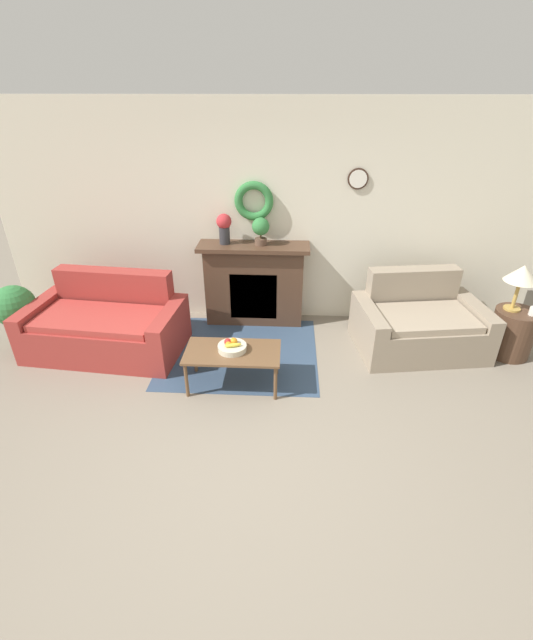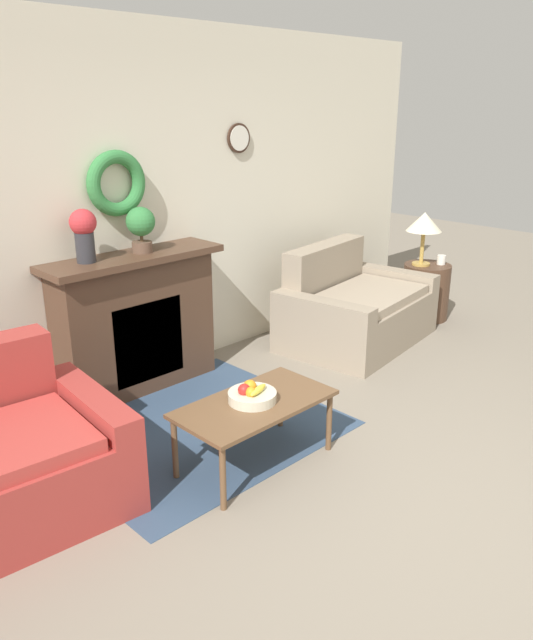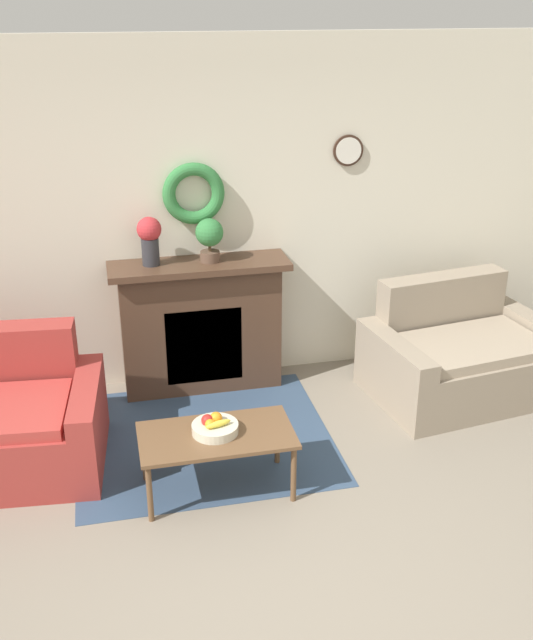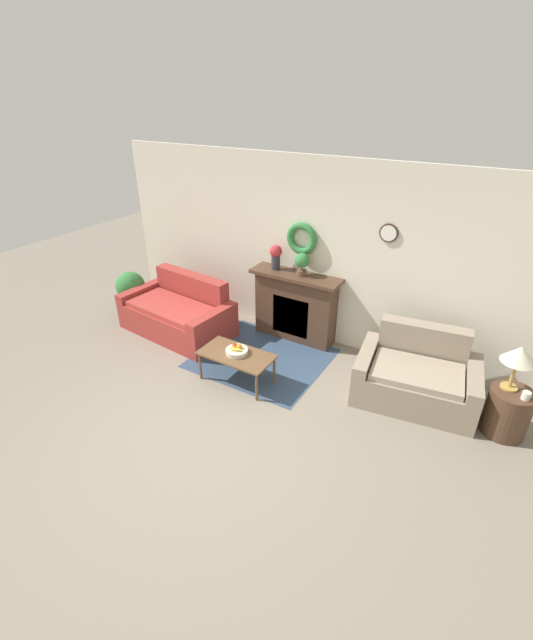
{
  "view_description": "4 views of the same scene",
  "coord_description": "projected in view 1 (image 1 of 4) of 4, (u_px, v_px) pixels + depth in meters",
  "views": [
    {
      "loc": [
        0.28,
        -2.51,
        2.79
      ],
      "look_at": [
        0.08,
        1.33,
        0.67
      ],
      "focal_mm": 24.0,
      "sensor_mm": 36.0,
      "label": 1
    },
    {
      "loc": [
        -2.57,
        -1.33,
        2.13
      ],
      "look_at": [
        0.12,
        1.39,
        0.77
      ],
      "focal_mm": 35.0,
      "sensor_mm": 36.0,
      "label": 2
    },
    {
      "loc": [
        -0.84,
        -2.86,
        2.94
      ],
      "look_at": [
        0.19,
        1.67,
        0.92
      ],
      "focal_mm": 42.0,
      "sensor_mm": 36.0,
      "label": 3
    },
    {
      "loc": [
        2.5,
        -2.68,
        3.45
      ],
      "look_at": [
        -0.13,
        1.66,
        0.7
      ],
      "focal_mm": 24.0,
      "sensor_mm": 36.0,
      "label": 4
    }
  ],
  "objects": [
    {
      "name": "fireplace",
      "position": [
        254.0,
        284.0,
        5.51
      ],
      "size": [
        1.38,
        0.41,
        1.07
      ],
      "color": "#4C3323",
      "rests_on": "ground_plane"
    },
    {
      "name": "fruit_bowl",
      "position": [
        232.0,
        346.0,
        4.33
      ],
      "size": [
        0.29,
        0.29,
        0.12
      ],
      "color": "beige",
      "rests_on": "coffee_table"
    },
    {
      "name": "couch_left",
      "position": [
        107.0,
        325.0,
        5.02
      ],
      "size": [
        1.83,
        1.11,
        0.87
      ],
      "rotation": [
        0.0,
        0.0,
        -0.09
      ],
      "color": "#9E332D",
      "rests_on": "ground_plane"
    },
    {
      "name": "vase_on_mantel_left",
      "position": [
        224.0,
        227.0,
        5.18
      ],
      "size": [
        0.18,
        0.18,
        0.37
      ],
      "color": "#2D2D33",
      "rests_on": "fireplace"
    },
    {
      "name": "potted_plant_floor_by_couch",
      "position": [
        15.0,
        309.0,
        5.04
      ],
      "size": [
        0.49,
        0.49,
        0.75
      ],
      "color": "brown",
      "rests_on": "ground_plane"
    },
    {
      "name": "ground_plane",
      "position": [
        249.0,
        467.0,
        3.55
      ],
      "size": [
        16.0,
        16.0,
        0.0
      ],
      "primitive_type": "plane",
      "color": "gray"
    },
    {
      "name": "table_lamp",
      "position": [
        522.0,
        275.0,
        4.63
      ],
      "size": [
        0.35,
        0.35,
        0.53
      ],
      "color": "#B28E42",
      "rests_on": "side_table_by_loveseat"
    },
    {
      "name": "floor_rug",
      "position": [
        240.0,
        352.0,
        5.08
      ],
      "size": [
        1.8,
        1.61,
        0.01
      ],
      "color": "#334760",
      "rests_on": "ground_plane"
    },
    {
      "name": "mug",
      "position": [
        533.0,
        311.0,
        4.68
      ],
      "size": [
        0.09,
        0.09,
        0.09
      ],
      "color": "silver",
      "rests_on": "side_table_by_loveseat"
    },
    {
      "name": "wall_back",
      "position": [
        266.0,
        217.0,
        5.29
      ],
      "size": [
        6.8,
        0.16,
        2.7
      ],
      "color": "beige",
      "rests_on": "ground_plane"
    },
    {
      "name": "potted_plant_on_mantel",
      "position": [
        261.0,
        229.0,
        5.15
      ],
      "size": [
        0.21,
        0.21,
        0.34
      ],
      "color": "brown",
      "rests_on": "fireplace"
    },
    {
      "name": "coffee_table",
      "position": [
        233.0,
        354.0,
        4.35
      ],
      "size": [
        0.97,
        0.51,
        0.42
      ],
      "color": "brown",
      "rests_on": "ground_plane"
    },
    {
      "name": "loveseat_right",
      "position": [
        418.0,
        324.0,
        5.06
      ],
      "size": [
        1.55,
        1.15,
        0.87
      ],
      "rotation": [
        0.0,
        0.0,
        0.14
      ],
      "color": "gray",
      "rests_on": "ground_plane"
    },
    {
      "name": "side_table_by_loveseat",
      "position": [
        512.0,
        333.0,
        4.92
      ],
      "size": [
        0.47,
        0.47,
        0.56
      ],
      "color": "#4C3323",
      "rests_on": "ground_plane"
    }
  ]
}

